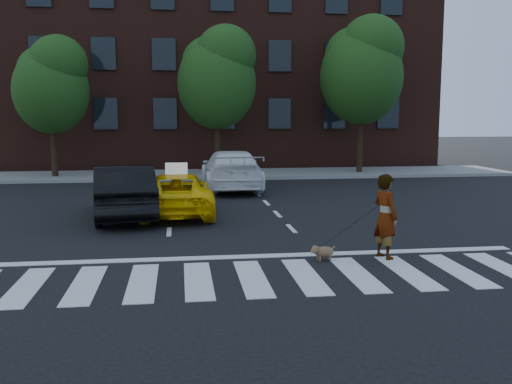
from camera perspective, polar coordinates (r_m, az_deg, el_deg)
ground at (r=10.64m, az=-0.34°, el=-8.63°), size 120.00×120.00×0.00m
crosswalk at (r=10.64m, az=-0.34°, el=-8.60°), size 13.00×2.40×0.01m
stop_line at (r=12.17m, az=-1.31°, el=-6.48°), size 12.00×0.30×0.01m
sidewalk_far at (r=27.80m, az=-4.94°, el=1.77°), size 30.00×4.00×0.15m
building at (r=35.27m, az=-5.65°, el=12.69°), size 26.00×10.00×12.00m
tree_left at (r=27.74m, az=-19.77°, el=10.35°), size 3.39×3.38×6.50m
tree_mid at (r=27.24m, az=-3.86°, el=11.71°), size 3.69×3.69×7.10m
tree_right at (r=28.60m, az=10.60°, el=12.24°), size 4.00×4.00×7.70m
taxi at (r=17.29m, az=-7.92°, el=-0.17°), size 2.10×4.50×1.25m
black_sedan at (r=17.01m, az=-13.07°, el=0.07°), size 2.22×4.85×1.54m
white_suv at (r=22.76m, az=-2.51°, el=2.22°), size 2.23×5.40×1.56m
woman at (r=12.18m, az=12.81°, el=-2.40°), size 0.62×0.76×1.78m
dog at (r=11.91m, az=6.64°, el=-5.92°), size 0.57×0.31×0.33m
taxi_sign at (r=16.99m, az=-7.97°, el=2.35°), size 0.65×0.28×0.32m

